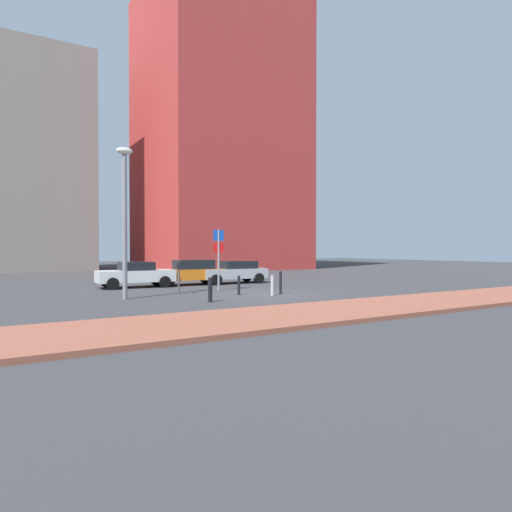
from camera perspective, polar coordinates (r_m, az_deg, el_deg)
ground_plane at (r=20.61m, az=1.32°, el=-5.04°), size 120.00×120.00×0.00m
sidewalk_brick at (r=15.69m, az=13.77°, el=-6.68°), size 40.00×3.85×0.14m
parked_car_white at (r=25.12m, az=-15.45°, el=-2.32°), size 4.17×2.01×1.42m
parked_car_orange at (r=26.23m, az=-8.71°, el=-2.06°), size 4.22×2.18×1.49m
parked_car_silver at (r=27.23m, az=-2.93°, el=-2.03°), size 4.27×2.02×1.39m
parking_sign_post at (r=22.39m, az=-4.92°, el=0.51°), size 0.59×0.17×3.14m
parking_meter at (r=20.88m, az=-10.07°, el=-2.30°), size 0.18×0.14×1.51m
street_lamp at (r=19.45m, az=-16.81°, el=5.89°), size 0.70×0.36×6.45m
traffic_bollard_near at (r=17.68m, az=-6.02°, el=-4.42°), size 0.18×0.18×0.99m
traffic_bollard_mid at (r=20.00m, az=2.16°, el=-3.88°), size 0.16×0.16×0.93m
traffic_bollard_far at (r=20.34m, az=-2.26°, el=-3.85°), size 0.13×0.13×0.89m
traffic_bollard_edge at (r=20.88m, az=3.23°, el=-3.48°), size 0.13×0.13×1.08m
building_colorful_midrise at (r=51.54m, az=-5.12°, el=16.20°), size 15.48×16.32×31.46m
building_under_construction at (r=51.40m, az=-26.82°, el=10.53°), size 10.06×11.95×21.62m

